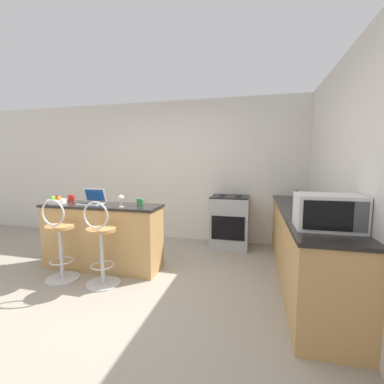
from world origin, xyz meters
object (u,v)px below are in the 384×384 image
Objects in this scene: bar_stool_near at (59,242)px; mug_red at (71,198)px; stove_range at (230,222)px; laptop at (92,200)px; mug_green at (140,202)px; bar_stool_far at (101,246)px; fruit_bowl at (57,201)px; toaster at (310,206)px; pepper_mill at (296,199)px; wine_glass_short at (121,198)px; microwave at (328,212)px.

bar_stool_near reaches higher than mug_red.
mug_red reaches higher than stove_range.
laptop is 0.72m from mug_green.
bar_stool_far is 1.12m from fruit_bowl.
toaster is at bearing -3.29° from mug_green.
pepper_mill reaches higher than wine_glass_short.
bar_stool_far is at bearing 0.00° from bar_stool_near.
mug_red is at bearing -152.56° from stove_range.
bar_stool_near is at bearing 175.82° from microwave.
fruit_bowl is at bearing -171.10° from pepper_mill.
fruit_bowl is (-0.95, 0.41, 0.44)m from bar_stool_far.
microwave is 3.29× the size of wine_glass_short.
bar_stool_far reaches higher than stove_range.
pepper_mill is at bearing 94.69° from microwave.
toaster reaches higher than fruit_bowl.
wine_glass_short is (-2.25, -0.03, 0.02)m from toaster.
wine_glass_short is at bearing -3.04° from fruit_bowl.
stove_range is 2.55m from mug_red.
fruit_bowl is (-1.03, 0.05, -0.08)m from wine_glass_short.
microwave reaches higher than bar_stool_far.
bar_stool_far is 4.69× the size of pepper_mill.
wine_glass_short reaches higher than fruit_bowl.
mug_red is at bearing 144.89° from bar_stool_far.
stove_range is 3.59× the size of fruit_bowl.
wine_glass_short is (-1.25, -1.43, 0.56)m from stove_range.
wine_glass_short reaches higher than bar_stool_near.
pepper_mill is at bearing 5.19° from mug_red.
bar_stool_far is 1.18m from mug_red.
bar_stool_far is at bearing -170.63° from toaster.
microwave is (2.80, -0.72, 0.10)m from laptop.
stove_range is at bearing 125.62° from toaster.
fruit_bowl is at bearing 156.77° from bar_stool_far.
mug_green is at bearing -129.90° from stove_range.
stove_range is 1.39m from pepper_mill.
mug_red is 0.40× the size of fruit_bowl.
laptop reaches higher than fruit_bowl.
laptop is (0.13, 0.50, 0.46)m from bar_stool_near.
mug_green is at bearing -168.51° from pepper_mill.
mug_red is (-3.25, 0.84, -0.10)m from microwave.
bar_stool_far is 2.42m from toaster.
fruit_bowl is at bearing -105.58° from mug_red.
mug_red is 1.01m from wine_glass_short.
stove_range is at bearing 48.68° from wine_glass_short.
toaster is at bearing 7.54° from bar_stool_near.
toaster reaches higher than wine_glass_short.
mug_green is (0.27, 0.50, 0.46)m from bar_stool_far.
microwave is 5.25× the size of mug_red.
stove_range is 5.67× the size of wine_glass_short.
bar_stool_near is 1.96× the size of microwave.
stove_range is 1.98m from wine_glass_short.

